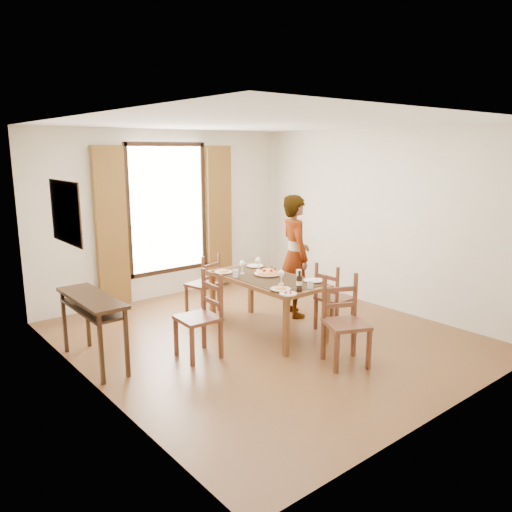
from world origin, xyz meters
TOP-DOWN VIEW (x-y plane):
  - ground at (0.00, 0.00)m, footprint 5.00×5.00m
  - room_shell at (-0.00, 0.13)m, footprint 4.60×5.10m
  - console_table at (-2.03, 0.60)m, footprint 0.38×1.20m
  - dining_table at (0.13, 0.13)m, footprint 0.80×1.63m
  - chair_west at (-0.98, 0.01)m, footprint 0.46×0.46m
  - chair_north at (-0.05, 1.34)m, footprint 0.48×0.48m
  - chair_south at (0.17, -1.18)m, footprint 0.59×0.59m
  - chair_east at (0.87, -0.37)m, footprint 0.44×0.44m
  - man at (0.92, 0.42)m, footprint 0.95×0.89m
  - plate_sw at (-0.14, -0.44)m, footprint 0.27×0.27m
  - plate_se at (0.44, -0.41)m, footprint 0.27×0.27m
  - plate_nw at (-0.17, 0.67)m, footprint 0.27×0.27m
  - plate_ne at (0.38, 0.68)m, footprint 0.27×0.27m
  - pasta_platter at (0.22, 0.21)m, footprint 0.40×0.40m
  - caprese_plate at (-0.19, -0.62)m, footprint 0.20×0.20m
  - wine_glass_a at (0.05, -0.25)m, footprint 0.08×0.08m
  - wine_glass_b at (0.29, 0.49)m, footprint 0.08×0.08m
  - wine_glass_c at (-0.00, 0.48)m, footprint 0.08×0.08m
  - tumbler_a at (0.45, -0.14)m, footprint 0.07×0.07m
  - tumbler_b at (-0.18, 0.39)m, footprint 0.07×0.07m
  - tumbler_c at (0.18, -0.62)m, footprint 0.07×0.07m
  - wine_bottle at (-0.00, -0.61)m, footprint 0.07×0.07m

SIDE VIEW (x-z plane):
  - ground at x=0.00m, z-range 0.00..0.00m
  - chair_north at x=-0.05m, z-range -0.03..0.87m
  - chair_east at x=0.87m, z-range -0.03..0.89m
  - chair_west at x=-0.98m, z-range -0.04..0.97m
  - chair_south at x=0.17m, z-range -0.04..0.97m
  - dining_table at x=0.13m, z-range 0.30..1.06m
  - console_table at x=-2.03m, z-range 0.28..1.08m
  - caprese_plate at x=-0.19m, z-range 0.76..0.80m
  - plate_sw at x=-0.14m, z-range 0.76..0.81m
  - plate_se at x=0.44m, z-range 0.76..0.81m
  - plate_nw at x=-0.17m, z-range 0.76..0.81m
  - plate_ne at x=0.38m, z-range 0.76..0.81m
  - pasta_platter at x=0.22m, z-range 0.76..0.86m
  - tumbler_a at x=0.45m, z-range 0.76..0.86m
  - tumbler_b at x=-0.18m, z-range 0.76..0.86m
  - tumbler_c at x=0.18m, z-range 0.76..0.86m
  - wine_glass_a at x=0.05m, z-range 0.76..0.94m
  - wine_glass_b at x=0.29m, z-range 0.76..0.94m
  - wine_glass_c at x=0.00m, z-range 0.76..0.94m
  - wine_bottle at x=0.00m, z-range 0.76..1.00m
  - man at x=0.92m, z-range 0.00..1.77m
  - room_shell at x=0.00m, z-range 0.17..2.91m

